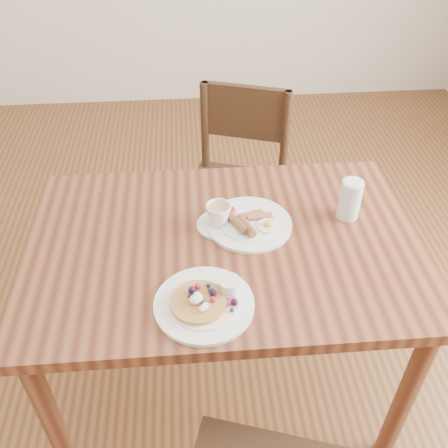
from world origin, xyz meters
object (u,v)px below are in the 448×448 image
object	(u,v)px
chair_far	(237,181)
teacup_saucer	(219,217)
pancake_plate	(206,301)
water_glass	(350,199)
dining_table	(224,264)
breakfast_plate	(248,223)

from	to	relation	value
chair_far	teacup_saucer	world-z (taller)	chair_far
teacup_saucer	pancake_plate	bearing A→B (deg)	-100.26
pancake_plate	water_glass	world-z (taller)	water_glass
chair_far	water_glass	xyz separation A→B (m)	(0.29, -0.58, 0.32)
pancake_plate	dining_table	bearing A→B (deg)	74.33
chair_far	dining_table	bearing A→B (deg)	98.67
dining_table	breakfast_plate	size ratio (longest dim) A/B	4.44
breakfast_plate	teacup_saucer	xyz separation A→B (m)	(-0.09, 0.01, 0.02)
pancake_plate	breakfast_plate	size ratio (longest dim) A/B	1.00
breakfast_plate	water_glass	distance (m)	0.33
dining_table	teacup_saucer	distance (m)	0.15
pancake_plate	teacup_saucer	bearing A→B (deg)	79.74
dining_table	water_glass	world-z (taller)	water_glass
teacup_saucer	water_glass	size ratio (longest dim) A/B	1.05
chair_far	teacup_saucer	xyz separation A→B (m)	(-0.13, -0.60, 0.29)
chair_far	breakfast_plate	bearing A→B (deg)	105.25
dining_table	pancake_plate	world-z (taller)	pancake_plate
water_glass	breakfast_plate	bearing A→B (deg)	-176.00
dining_table	chair_far	bearing A→B (deg)	80.30
teacup_saucer	chair_far	bearing A→B (deg)	78.10
breakfast_plate	teacup_saucer	distance (m)	0.10
breakfast_plate	dining_table	bearing A→B (deg)	-140.01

